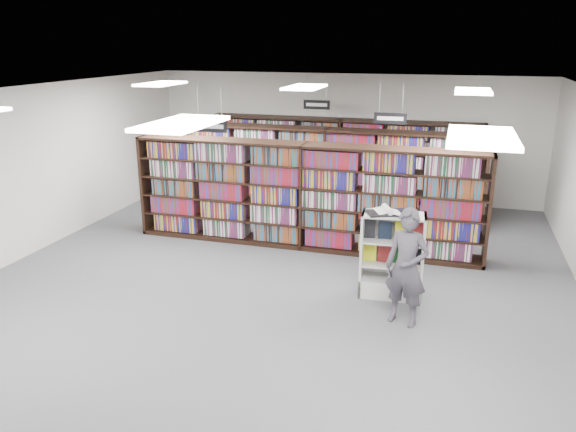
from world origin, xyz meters
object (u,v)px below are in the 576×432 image
(bookshelf_row_near, at_px, (304,196))
(shopper, at_px, (407,268))
(endcap_display, at_px, (391,268))
(open_book, at_px, (388,211))

(bookshelf_row_near, bearing_deg, shopper, -50.06)
(endcap_display, xyz_separation_m, open_book, (-0.10, -0.03, 0.95))
(bookshelf_row_near, bearing_deg, open_book, -44.21)
(endcap_display, height_order, open_book, open_book)
(shopper, bearing_deg, endcap_display, 125.26)
(endcap_display, distance_m, open_book, 0.96)
(endcap_display, relative_size, open_book, 1.75)
(bookshelf_row_near, relative_size, endcap_display, 5.02)
(bookshelf_row_near, distance_m, endcap_display, 2.71)
(endcap_display, height_order, shopper, shopper)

